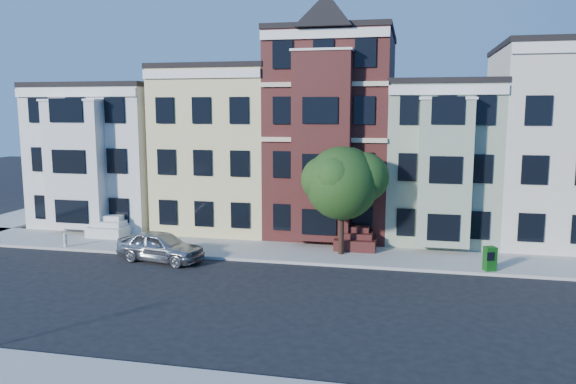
% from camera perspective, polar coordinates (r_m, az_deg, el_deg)
% --- Properties ---
extents(ground, '(120.00, 120.00, 0.00)m').
position_cam_1_polar(ground, '(22.40, -0.61, -11.57)').
color(ground, black).
extents(far_sidewalk, '(60.00, 4.00, 0.15)m').
position_cam_1_polar(far_sidewalk, '(29.88, 2.86, -6.30)').
color(far_sidewalk, '#9E9B93').
rests_on(far_sidewalk, ground).
extents(house_white, '(8.00, 9.00, 9.00)m').
position_cam_1_polar(house_white, '(40.32, -17.02, 3.54)').
color(house_white, silver).
rests_on(house_white, ground).
extents(house_yellow, '(7.00, 9.00, 10.00)m').
position_cam_1_polar(house_yellow, '(37.03, -6.16, 4.24)').
color(house_yellow, beige).
rests_on(house_yellow, ground).
extents(house_brown, '(7.00, 9.00, 12.00)m').
position_cam_1_polar(house_brown, '(35.38, 4.68, 5.69)').
color(house_brown, '#3F1715').
rests_on(house_brown, ground).
extents(house_green, '(6.00, 9.00, 9.00)m').
position_cam_1_polar(house_green, '(35.20, 15.21, 2.96)').
color(house_green, gray).
rests_on(house_green, ground).
extents(house_cream, '(8.00, 9.00, 11.00)m').
position_cam_1_polar(house_cream, '(36.16, 26.44, 4.11)').
color(house_cream, beige).
rests_on(house_cream, ground).
extents(street_tree, '(7.64, 7.64, 6.96)m').
position_cam_1_polar(street_tree, '(29.02, 5.49, 0.39)').
color(street_tree, '#29501A').
rests_on(street_tree, far_sidewalk).
extents(parked_car, '(4.82, 2.67, 1.55)m').
position_cam_1_polar(parked_car, '(29.31, -12.82, -5.38)').
color(parked_car, '#9EA0A5').
rests_on(parked_car, ground).
extents(newspaper_box, '(0.64, 0.61, 1.14)m').
position_cam_1_polar(newspaper_box, '(28.11, 19.82, -6.39)').
color(newspaper_box, '#115014').
rests_on(newspaper_box, far_sidewalk).
extents(fire_hydrant, '(0.24, 0.24, 0.61)m').
position_cam_1_polar(fire_hydrant, '(33.33, -21.68, -4.68)').
color(fire_hydrant, beige).
rests_on(fire_hydrant, far_sidewalk).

